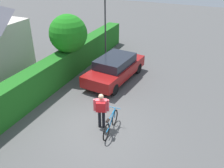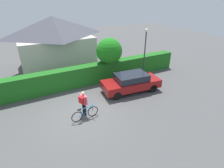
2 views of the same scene
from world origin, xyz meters
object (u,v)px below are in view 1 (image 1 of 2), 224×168
Objects in this scene: person_rider at (101,108)px; tree_kerbside at (68,34)px; parked_car_near at (115,68)px; street_lamp at (105,20)px; bicycle at (111,124)px.

tree_kerbside is (3.79, 3.90, 1.61)m from person_rider.
person_rider is (-4.32, -1.25, 0.22)m from parked_car_near.
street_lamp is 1.17× the size of tree_kerbside.
street_lamp reaches higher than person_rider.
parked_car_near is at bearing 16.10° from person_rider.
street_lamp reaches higher than parked_car_near.
tree_kerbside reaches higher than bicycle.
parked_car_near is 4.50m from person_rider.
person_rider is at bearing 78.88° from bicycle.
person_rider is 5.67m from tree_kerbside.
bicycle is at bearing -153.16° from street_lamp.
parked_car_near is 1.25× the size of tree_kerbside.
bicycle is 0.77m from person_rider.
person_rider is at bearing -156.06° from street_lamp.
bicycle is 6.25m from tree_kerbside.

